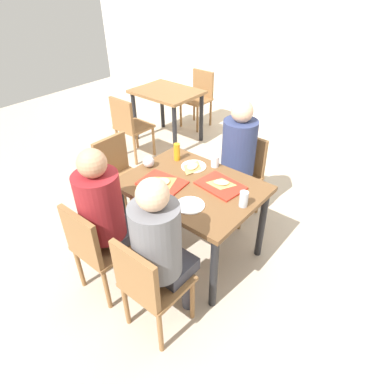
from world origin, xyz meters
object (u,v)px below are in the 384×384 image
(chair_far_side, at_px, (242,171))
(chair_left_end, at_px, (119,172))
(chair_near_right, at_px, (148,283))
(pizza_slice_c, at_px, (192,167))
(main_table, at_px, (192,195))
(condiment_bottle, at_px, (177,152))
(paper_plate_near_edge, at_px, (190,205))
(plastic_cup_a, at_px, (215,161))
(person_in_red, at_px, (106,211))
(tray_red_near, at_px, (162,183))
(pizza_slice_b, at_px, (221,183))
(pizza_slice_a, at_px, (161,183))
(background_table, at_px, (167,99))
(person_far_side, at_px, (236,155))
(soda_can, at_px, (244,199))
(foil_bundle, at_px, (149,162))
(paper_plate_center, at_px, (194,166))
(tray_red_far, at_px, (220,186))
(background_chair_near, at_px, (129,124))
(person_in_brown_jacket, at_px, (161,245))
(background_chair_far, at_px, (199,95))
(plastic_cup_b, at_px, (165,201))
(chair_near_left, at_px, (96,246))

(chair_far_side, distance_m, chair_left_end, 1.23)
(chair_near_right, relative_size, pizza_slice_c, 3.84)
(main_table, height_order, condiment_bottle, condiment_bottle)
(paper_plate_near_edge, distance_m, plastic_cup_a, 0.61)
(plastic_cup_a, bearing_deg, person_in_red, -103.90)
(tray_red_near, distance_m, pizza_slice_b, 0.48)
(main_table, height_order, chair_near_right, chair_near_right)
(pizza_slice_a, bearing_deg, chair_left_end, 167.52)
(condiment_bottle, xyz_separation_m, background_table, (-1.39, 1.36, -0.21))
(person_far_side, height_order, soda_can, person_far_side)
(pizza_slice_a, xyz_separation_m, foil_bundle, (-0.28, 0.15, 0.03))
(chair_near_right, distance_m, paper_plate_center, 1.15)
(main_table, height_order, pizza_slice_b, pizza_slice_b)
(chair_far_side, xyz_separation_m, tray_red_near, (-0.19, -0.94, 0.26))
(tray_red_far, height_order, background_table, tray_red_far)
(chair_left_end, bearing_deg, tray_red_near, -11.01)
(tray_red_near, bearing_deg, chair_near_right, -54.14)
(background_chair_near, bearing_deg, chair_left_end, -46.58)
(person_in_brown_jacket, relative_size, background_chair_far, 1.48)
(pizza_slice_a, height_order, background_chair_near, background_chair_near)
(chair_far_side, relative_size, background_chair_far, 1.00)
(paper_plate_center, distance_m, background_chair_far, 2.64)
(plastic_cup_a, height_order, soda_can, soda_can)
(person_in_brown_jacket, distance_m, background_table, 3.03)
(paper_plate_center, bearing_deg, background_table, 139.28)
(main_table, bearing_deg, foil_bundle, -177.49)
(chair_near_right, bearing_deg, chair_left_end, 146.74)
(condiment_bottle, height_order, background_chair_near, condiment_bottle)
(foil_bundle, xyz_separation_m, background_chair_near, (-1.28, 0.88, -0.30))
(plastic_cup_a, distance_m, soda_can, 0.60)
(paper_plate_center, relative_size, plastic_cup_b, 2.20)
(chair_near_left, relative_size, pizza_slice_c, 3.84)
(main_table, bearing_deg, pizza_slice_c, 128.28)
(tray_red_far, distance_m, pizza_slice_a, 0.48)
(paper_plate_near_edge, height_order, background_chair_far, background_chair_far)
(paper_plate_near_edge, distance_m, background_chair_far, 3.20)
(plastic_cup_b, bearing_deg, paper_plate_near_edge, 41.83)
(foil_bundle, bearing_deg, plastic_cup_b, -33.54)
(person_in_red, bearing_deg, pizza_slice_b, 59.50)
(plastic_cup_b, relative_size, background_table, 0.11)
(chair_near_left, height_order, condiment_bottle, condiment_bottle)
(soda_can, bearing_deg, plastic_cup_a, 146.46)
(person_far_side, height_order, paper_plate_near_edge, person_far_side)
(background_chair_near, bearing_deg, person_in_red, -45.81)
(tray_red_near, bearing_deg, main_table, 36.72)
(chair_near_left, height_order, foil_bundle, same)
(plastic_cup_a, bearing_deg, chair_near_left, -102.26)
(chair_near_right, xyz_separation_m, tray_red_far, (-0.08, 0.92, 0.26))
(chair_left_end, xyz_separation_m, tray_red_near, (0.75, -0.15, 0.26))
(pizza_slice_a, bearing_deg, plastic_cup_b, -40.75)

